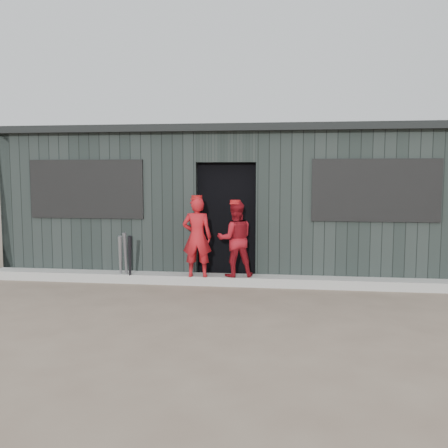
# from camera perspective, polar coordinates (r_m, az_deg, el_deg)

# --- Properties ---
(ground) EXTENTS (80.00, 80.00, 0.00)m
(ground) POSITION_cam_1_polar(r_m,az_deg,el_deg) (6.51, -2.12, -10.40)
(ground) COLOR #715D4E
(ground) RESTS_ON ground
(curb) EXTENTS (8.00, 0.36, 0.15)m
(curb) POSITION_cam_1_polar(r_m,az_deg,el_deg) (8.24, 0.02, -6.40)
(curb) COLOR #A6A6A1
(curb) RESTS_ON ground
(bat_left) EXTENTS (0.17, 0.33, 0.82)m
(bat_left) POSITION_cam_1_polar(r_m,az_deg,el_deg) (8.40, -11.75, -3.97)
(bat_left) COLOR gray
(bat_left) RESTS_ON ground
(bat_mid) EXTENTS (0.07, 0.16, 0.85)m
(bat_mid) POSITION_cam_1_polar(r_m,az_deg,el_deg) (8.40, -11.17, -3.84)
(bat_mid) COLOR gray
(bat_mid) RESTS_ON ground
(bat_right) EXTENTS (0.15, 0.26, 0.82)m
(bat_right) POSITION_cam_1_polar(r_m,az_deg,el_deg) (8.30, -10.71, -4.05)
(bat_right) COLOR black
(bat_right) RESTS_ON ground
(player_red_left) EXTENTS (0.49, 0.34, 1.29)m
(player_red_left) POSITION_cam_1_polar(r_m,az_deg,el_deg) (8.04, -3.10, -1.49)
(player_red_left) COLOR red
(player_red_left) RESTS_ON curb
(player_red_right) EXTENTS (0.69, 0.60, 1.22)m
(player_red_right) POSITION_cam_1_polar(r_m,az_deg,el_deg) (8.06, 1.29, -1.74)
(player_red_right) COLOR maroon
(player_red_right) RESTS_ON curb
(player_grey_back) EXTENTS (0.66, 0.58, 1.13)m
(player_grey_back) POSITION_cam_1_polar(r_m,az_deg,el_deg) (8.75, 3.93, -2.43)
(player_grey_back) COLOR #A9A9A9
(player_grey_back) RESTS_ON ground
(dugout) EXTENTS (8.30, 3.30, 2.62)m
(dugout) POSITION_cam_1_polar(r_m,az_deg,el_deg) (9.74, 1.32, 2.69)
(dugout) COLOR black
(dugout) RESTS_ON ground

